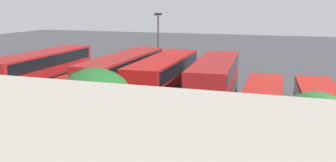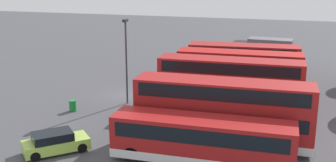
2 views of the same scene
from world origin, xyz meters
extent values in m
plane|color=#47474C|center=(0.00, 0.00, 0.00)|extent=(140.00, 140.00, 0.00)
cube|color=red|center=(-12.46, 10.64, 1.65)|extent=(3.24, 10.46, 2.60)
cube|color=silver|center=(-12.46, 10.64, 0.62)|extent=(3.28, 10.50, 0.55)
cube|color=black|center=(-12.46, 10.64, 2.25)|extent=(3.24, 9.67, 0.90)
cube|color=black|center=(-12.11, 5.47, 2.25)|extent=(2.25, 0.21, 1.10)
cylinder|color=black|center=(-11.08, 6.97, 0.55)|extent=(0.37, 1.12, 1.10)
cylinder|color=black|center=(-13.33, 6.82, 0.55)|extent=(0.37, 1.12, 1.10)
cylinder|color=black|center=(-11.59, 14.47, 0.55)|extent=(0.37, 1.12, 1.10)
cylinder|color=black|center=(-13.83, 14.32, 0.55)|extent=(0.37, 1.12, 1.10)
cube|color=red|center=(-8.81, 10.97, 1.65)|extent=(2.78, 10.46, 2.60)
cube|color=silver|center=(-8.81, 10.97, 0.62)|extent=(2.82, 10.50, 0.55)
cube|color=black|center=(-8.81, 10.97, 2.25)|extent=(2.82, 9.66, 0.90)
cube|color=black|center=(-8.69, 5.74, 2.25)|extent=(2.25, 0.11, 1.10)
cylinder|color=black|center=(-7.60, 7.19, 0.55)|extent=(0.32, 1.11, 1.10)
cylinder|color=black|center=(-9.85, 7.14, 0.55)|extent=(0.32, 1.11, 1.10)
cylinder|color=black|center=(-7.77, 14.80, 0.55)|extent=(0.32, 1.11, 1.10)
cylinder|color=black|center=(-10.02, 14.75, 0.55)|extent=(0.32, 1.11, 1.10)
cube|color=#A51919|center=(-5.37, 10.34, 2.45)|extent=(3.31, 10.90, 4.20)
cube|color=silver|center=(-5.37, 10.34, 0.62)|extent=(3.36, 10.94, 0.55)
cube|color=black|center=(-5.37, 10.34, 2.25)|extent=(3.32, 10.11, 0.90)
cube|color=black|center=(-5.37, 10.34, 3.95)|extent=(3.32, 10.11, 0.90)
cube|color=black|center=(-4.99, 4.95, 2.25)|extent=(2.25, 0.22, 1.10)
cylinder|color=black|center=(-3.97, 6.46, 0.55)|extent=(0.38, 1.12, 1.10)
cylinder|color=black|center=(-6.21, 6.30, 0.55)|extent=(0.38, 1.12, 1.10)
cylinder|color=black|center=(-4.54, 14.39, 0.55)|extent=(0.38, 1.12, 1.10)
cylinder|color=black|center=(-6.78, 14.22, 0.55)|extent=(0.38, 1.12, 1.10)
cube|color=#B71411|center=(-1.55, 10.44, 2.45)|extent=(2.93, 11.23, 4.20)
cube|color=silver|center=(-1.55, 10.44, 0.62)|extent=(2.97, 11.28, 0.55)
cube|color=black|center=(-1.55, 10.44, 2.25)|extent=(2.96, 10.44, 0.90)
cube|color=black|center=(-1.55, 10.44, 3.95)|extent=(2.96, 10.44, 0.90)
cube|color=black|center=(-1.36, 4.84, 2.25)|extent=(2.25, 0.14, 1.10)
cylinder|color=black|center=(-0.29, 6.30, 0.55)|extent=(0.34, 1.11, 1.10)
cylinder|color=black|center=(-2.54, 6.23, 0.55)|extent=(0.34, 1.11, 1.10)
cylinder|color=black|center=(-0.57, 14.65, 0.55)|extent=(0.34, 1.11, 1.10)
cylinder|color=black|center=(-2.82, 14.58, 0.55)|extent=(0.34, 1.11, 1.10)
cube|color=#A51919|center=(1.92, 10.12, 2.45)|extent=(2.88, 12.03, 4.20)
cube|color=silver|center=(1.92, 10.12, 0.62)|extent=(2.92, 12.07, 0.55)
cube|color=black|center=(1.92, 10.12, 2.25)|extent=(2.92, 11.23, 0.90)
cube|color=black|center=(1.92, 10.12, 3.95)|extent=(2.92, 11.23, 0.90)
cube|color=black|center=(2.08, 4.11, 2.25)|extent=(2.25, 0.12, 1.10)
cylinder|color=black|center=(3.17, 5.57, 0.55)|extent=(0.33, 1.11, 1.10)
cylinder|color=black|center=(0.92, 5.51, 0.55)|extent=(0.33, 1.11, 1.10)
cylinder|color=black|center=(2.91, 14.73, 0.55)|extent=(0.33, 1.11, 1.10)
cylinder|color=black|center=(0.66, 14.66, 0.55)|extent=(0.33, 1.11, 1.10)
cube|color=red|center=(5.36, 10.10, 1.65)|extent=(2.90, 11.35, 2.60)
cube|color=silver|center=(5.36, 10.10, 0.62)|extent=(2.95, 11.39, 0.55)
cube|color=black|center=(5.36, 10.10, 2.25)|extent=(2.94, 10.55, 0.90)
cube|color=black|center=(5.54, 4.43, 2.25)|extent=(2.25, 0.13, 1.10)
cylinder|color=black|center=(6.62, 5.90, 0.55)|extent=(0.33, 1.11, 1.10)
cylinder|color=black|center=(4.37, 5.83, 0.55)|extent=(0.33, 1.11, 1.10)
cylinder|color=black|center=(6.35, 14.37, 0.55)|extent=(0.33, 1.11, 1.10)
cylinder|color=black|center=(4.11, 14.29, 0.55)|extent=(0.33, 1.11, 1.10)
cube|color=#A51919|center=(9.10, 10.75, 2.45)|extent=(2.89, 11.96, 4.20)
cube|color=silver|center=(9.10, 10.75, 0.62)|extent=(2.93, 12.00, 0.55)
cube|color=black|center=(9.10, 10.75, 2.25)|extent=(2.93, 11.16, 0.90)
cube|color=black|center=(9.10, 10.75, 3.95)|extent=(2.93, 11.16, 0.90)
cube|color=black|center=(9.27, 4.77, 2.25)|extent=(2.25, 0.12, 1.10)
cylinder|color=black|center=(10.36, 6.24, 0.55)|extent=(0.33, 1.11, 1.10)
cylinder|color=black|center=(8.11, 6.17, 0.55)|extent=(0.33, 1.11, 1.10)
cylinder|color=black|center=(10.09, 15.32, 0.55)|extent=(0.33, 1.11, 1.10)
cylinder|color=black|center=(7.85, 15.26, 0.55)|extent=(0.33, 1.11, 1.10)
cube|color=#A51919|center=(12.40, 10.07, 1.65)|extent=(2.79, 11.21, 2.60)
cube|color=silver|center=(12.40, 10.07, 0.62)|extent=(2.83, 11.25, 0.55)
cube|color=black|center=(12.40, 10.07, 2.25)|extent=(2.83, 10.41, 0.90)
cube|color=black|center=(12.52, 4.46, 2.25)|extent=(2.25, 0.11, 1.10)
cylinder|color=black|center=(13.61, 5.91, 0.55)|extent=(0.32, 1.11, 1.10)
cylinder|color=black|center=(11.36, 5.86, 0.55)|extent=(0.32, 1.11, 1.10)
cylinder|color=black|center=(11.18, 14.22, 0.55)|extent=(0.32, 1.11, 1.10)
cube|color=#595960|center=(-18.71, 12.18, 1.80)|extent=(2.86, 5.65, 2.80)
cube|color=black|center=(-18.96, 8.44, 1.50)|extent=(2.63, 2.16, 2.20)
cylinder|color=black|center=(-17.83, 8.37, 0.50)|extent=(0.35, 1.02, 1.00)
cylinder|color=black|center=(-20.09, 8.52, 0.50)|extent=(0.35, 1.02, 1.00)
cylinder|color=black|center=(-17.47, 13.86, 0.50)|extent=(0.35, 1.02, 1.00)
cylinder|color=black|center=(-19.72, 14.00, 0.50)|extent=(0.35, 1.02, 1.00)
cube|color=#A5D14C|center=(13.51, 0.51, 0.53)|extent=(4.21, 4.27, 0.70)
cube|color=black|center=(13.65, 0.37, 1.15)|extent=(2.93, 2.95, 0.55)
cylinder|color=black|center=(11.90, 1.03, 0.32)|extent=(0.60, 0.61, 0.64)
cylinder|color=black|center=(13.05, 2.15, 0.32)|extent=(0.60, 0.61, 0.64)
cylinder|color=black|center=(13.98, -1.12, 0.32)|extent=(0.60, 0.61, 0.64)
cylinder|color=black|center=(15.13, -0.01, 0.32)|extent=(0.60, 0.61, 0.64)
cylinder|color=#38383D|center=(2.38, 1.00, 3.66)|extent=(0.16, 0.16, 7.33)
cube|color=#262628|center=(2.38, 1.00, 7.48)|extent=(0.70, 0.30, 0.24)
cylinder|color=#197F33|center=(5.74, -2.63, 0.47)|extent=(0.60, 0.60, 0.95)
camera|label=1|loc=(-10.44, 36.01, 8.43)|focal=39.42mm
camera|label=2|loc=(35.71, 14.97, 11.62)|focal=44.55mm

